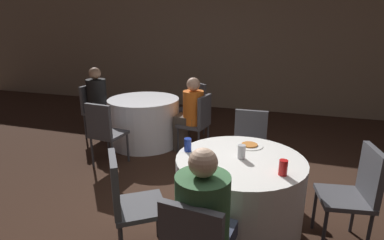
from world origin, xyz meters
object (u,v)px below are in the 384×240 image
(table_near, at_px, (238,197))
(chair_near_north, at_px, (249,142))
(table_far, at_px, (144,121))
(pizza_plate_near, at_px, (250,145))
(chair_near_east, at_px, (357,188))
(chair_far_west, at_px, (93,106))
(chair_near_southwest, at_px, (127,198))
(soda_can_red, at_px, (283,168))
(person_green_jacket, at_px, (206,229))
(chair_far_east, at_px, (199,119))
(chair_far_south, at_px, (104,129))
(chair_far_northeast, at_px, (195,104))
(soda_can_blue, at_px, (188,145))
(soda_can_silver, at_px, (242,152))
(person_orange_shirt, at_px, (189,116))
(person_black_shirt, at_px, (101,103))

(table_near, bearing_deg, chair_near_north, 92.30)
(table_far, height_order, pizza_plate_near, pizza_plate_near)
(chair_near_east, xyz_separation_m, chair_far_west, (-3.78, 1.69, 0.00))
(table_far, xyz_separation_m, chair_near_north, (1.80, -0.84, 0.17))
(chair_near_southwest, bearing_deg, chair_near_east, 77.01)
(chair_near_southwest, bearing_deg, table_near, 90.00)
(table_far, distance_m, chair_near_southwest, 2.60)
(table_near, distance_m, soda_can_red, 0.60)
(person_green_jacket, distance_m, soda_can_red, 0.77)
(table_near, relative_size, chair_far_east, 1.24)
(chair_far_west, distance_m, chair_far_south, 1.34)
(chair_far_west, height_order, chair_far_northeast, same)
(soda_can_blue, distance_m, soda_can_silver, 0.49)
(chair_far_northeast, height_order, person_orange_shirt, person_orange_shirt)
(person_black_shirt, distance_m, soda_can_silver, 3.24)
(chair_far_south, relative_size, soda_can_red, 7.40)
(chair_far_west, relative_size, pizza_plate_near, 3.55)
(chair_far_east, bearing_deg, chair_far_west, 93.23)
(table_near, height_order, chair_far_northeast, chair_far_northeast)
(table_far, height_order, person_black_shirt, person_black_shirt)
(person_orange_shirt, relative_size, soda_can_silver, 9.45)
(chair_near_north, relative_size, soda_can_silver, 7.40)
(person_black_shirt, xyz_separation_m, soda_can_blue, (2.17, -1.83, 0.20))
(person_black_shirt, height_order, pizza_plate_near, person_black_shirt)
(chair_near_east, relative_size, person_green_jacket, 0.77)
(chair_near_southwest, distance_m, person_green_jacket, 0.75)
(chair_near_north, distance_m, chair_far_west, 2.91)
(chair_far_east, bearing_deg, chair_far_northeast, 29.32)
(person_green_jacket, distance_m, soda_can_silver, 0.84)
(chair_near_east, height_order, chair_far_west, same)
(chair_near_north, distance_m, chair_far_south, 1.90)
(table_far, bearing_deg, soda_can_silver, -44.43)
(table_near, bearing_deg, chair_near_east, 9.31)
(soda_can_red, bearing_deg, chair_near_east, 31.07)
(table_near, xyz_separation_m, table_far, (-1.84, 1.81, 0.00))
(chair_near_southwest, relative_size, person_green_jacket, 0.77)
(chair_far_west, xyz_separation_m, person_green_jacket, (2.74, -2.65, 0.05))
(table_far, bearing_deg, chair_far_east, -8.48)
(person_orange_shirt, bearing_deg, table_far, 90.00)
(chair_near_southwest, bearing_deg, soda_can_blue, 116.25)
(chair_far_east, bearing_deg, table_far, 90.00)
(chair_far_south, xyz_separation_m, soda_can_silver, (1.94, -0.83, 0.27))
(chair_near_north, distance_m, person_black_shirt, 2.76)
(chair_near_east, distance_m, chair_near_north, 1.29)
(chair_far_south, height_order, pizza_plate_near, chair_far_south)
(person_green_jacket, relative_size, pizza_plate_near, 4.62)
(chair_far_west, xyz_separation_m, soda_can_blue, (2.34, -1.83, 0.27))
(chair_near_north, xyz_separation_m, chair_far_west, (-2.78, 0.87, 0.00))
(person_black_shirt, relative_size, pizza_plate_near, 4.76)
(table_far, xyz_separation_m, chair_far_south, (-0.10, -0.97, 0.17))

